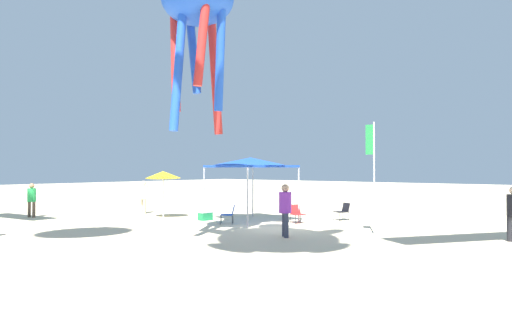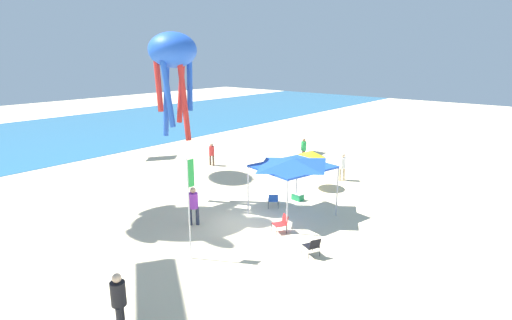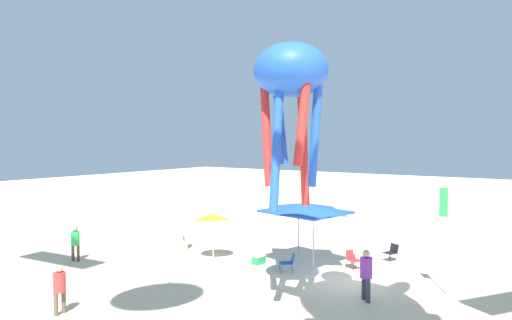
{
  "view_description": "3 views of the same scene",
  "coord_description": "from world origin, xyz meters",
  "px_view_note": "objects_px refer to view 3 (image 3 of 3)",
  "views": [
    {
      "loc": [
        -11.41,
        15.32,
        2.46
      ],
      "look_at": [
        2.43,
        -1.46,
        2.85
      ],
      "focal_mm": 32.06,
      "sensor_mm": 36.0,
      "label": 1
    },
    {
      "loc": [
        -13.67,
        -11.74,
        7.91
      ],
      "look_at": [
        1.3,
        0.8,
        2.79
      ],
      "focal_mm": 28.37,
      "sensor_mm": 36.0,
      "label": 2
    },
    {
      "loc": [
        -7.65,
        17.53,
        5.81
      ],
      "look_at": [
        -2.07,
        9.46,
        5.41
      ],
      "focal_mm": 31.38,
      "sensor_mm": 36.0,
      "label": 3
    }
  ],
  "objects_px": {
    "folding_chair_facing_ocean": "(392,251)",
    "folding_chair_left_of_tent": "(353,258)",
    "banner_flag": "(447,229)",
    "person_near_umbrella": "(60,285)",
    "person_far_stroller": "(366,271)",
    "person_by_tent": "(185,230)",
    "folding_chair_near_cooler": "(289,261)",
    "cooler_box": "(259,260)",
    "canopy_tent": "(305,208)",
    "kite_octopus_blue": "(291,79)",
    "person_beachcomber": "(75,241)",
    "beach_umbrella": "(212,216)"
  },
  "relations": [
    {
      "from": "beach_umbrella",
      "to": "folding_chair_near_cooler",
      "type": "relative_size",
      "value": 2.96
    },
    {
      "from": "folding_chair_facing_ocean",
      "to": "banner_flag",
      "type": "height_order",
      "value": "banner_flag"
    },
    {
      "from": "canopy_tent",
      "to": "beach_umbrella",
      "type": "relative_size",
      "value": 1.65
    },
    {
      "from": "folding_chair_facing_ocean",
      "to": "folding_chair_left_of_tent",
      "type": "distance_m",
      "value": 2.55
    },
    {
      "from": "person_by_tent",
      "to": "person_beachcomber",
      "type": "bearing_deg",
      "value": -100.86
    },
    {
      "from": "folding_chair_left_of_tent",
      "to": "banner_flag",
      "type": "distance_m",
      "value": 4.9
    },
    {
      "from": "person_near_umbrella",
      "to": "person_far_stroller",
      "type": "distance_m",
      "value": 10.67
    },
    {
      "from": "person_near_umbrella",
      "to": "kite_octopus_blue",
      "type": "bearing_deg",
      "value": -61.61
    },
    {
      "from": "person_far_stroller",
      "to": "banner_flag",
      "type": "bearing_deg",
      "value": 89.24
    },
    {
      "from": "cooler_box",
      "to": "banner_flag",
      "type": "xyz_separation_m",
      "value": [
        -8.25,
        -0.52,
        2.29
      ]
    },
    {
      "from": "cooler_box",
      "to": "person_near_umbrella",
      "type": "xyz_separation_m",
      "value": [
        1.99,
        8.94,
        0.79
      ]
    },
    {
      "from": "folding_chair_facing_ocean",
      "to": "person_by_tent",
      "type": "distance_m",
      "value": 10.72
    },
    {
      "from": "banner_flag",
      "to": "person_beachcomber",
      "type": "bearing_deg",
      "value": 18.04
    },
    {
      "from": "cooler_box",
      "to": "folding_chair_facing_ocean",
      "type": "bearing_deg",
      "value": -140.52
    },
    {
      "from": "person_near_umbrella",
      "to": "folding_chair_near_cooler",
      "type": "bearing_deg",
      "value": -28.5
    },
    {
      "from": "folding_chair_left_of_tent",
      "to": "person_beachcomber",
      "type": "bearing_deg",
      "value": 148.41
    },
    {
      "from": "person_near_umbrella",
      "to": "kite_octopus_blue",
      "type": "distance_m",
      "value": 10.32
    },
    {
      "from": "folding_chair_left_of_tent",
      "to": "canopy_tent",
      "type": "bearing_deg",
      "value": 141.62
    },
    {
      "from": "folding_chair_left_of_tent",
      "to": "kite_octopus_blue",
      "type": "height_order",
      "value": "kite_octopus_blue"
    },
    {
      "from": "cooler_box",
      "to": "beach_umbrella",
      "type": "bearing_deg",
      "value": 15.28
    },
    {
      "from": "folding_chair_near_cooler",
      "to": "person_by_tent",
      "type": "relative_size",
      "value": 0.46
    },
    {
      "from": "folding_chair_near_cooler",
      "to": "cooler_box",
      "type": "relative_size",
      "value": 1.23
    },
    {
      "from": "person_beachcomber",
      "to": "kite_octopus_blue",
      "type": "xyz_separation_m",
      "value": [
        -12.1,
        0.09,
        6.83
      ]
    },
    {
      "from": "beach_umbrella",
      "to": "folding_chair_facing_ocean",
      "type": "xyz_separation_m",
      "value": [
        -7.36,
        -4.78,
        -1.66
      ]
    },
    {
      "from": "beach_umbrella",
      "to": "person_far_stroller",
      "type": "xyz_separation_m",
      "value": [
        -8.34,
        1.24,
        -1.02
      ]
    },
    {
      "from": "folding_chair_left_of_tent",
      "to": "cooler_box",
      "type": "distance_m",
      "value": 4.39
    },
    {
      "from": "folding_chair_near_cooler",
      "to": "cooler_box",
      "type": "distance_m",
      "value": 1.89
    },
    {
      "from": "cooler_box",
      "to": "person_by_tent",
      "type": "xyz_separation_m",
      "value": [
        4.89,
        -0.11,
        0.84
      ]
    },
    {
      "from": "beach_umbrella",
      "to": "person_far_stroller",
      "type": "relative_size",
      "value": 1.28
    },
    {
      "from": "canopy_tent",
      "to": "cooler_box",
      "type": "xyz_separation_m",
      "value": [
        1.97,
        0.99,
        -2.51
      ]
    },
    {
      "from": "cooler_box",
      "to": "banner_flag",
      "type": "height_order",
      "value": "banner_flag"
    },
    {
      "from": "cooler_box",
      "to": "person_by_tent",
      "type": "height_order",
      "value": "person_by_tent"
    },
    {
      "from": "cooler_box",
      "to": "kite_octopus_blue",
      "type": "xyz_separation_m",
      "value": [
        -4.49,
        4.74,
        7.63
      ]
    },
    {
      "from": "folding_chair_facing_ocean",
      "to": "banner_flag",
      "type": "distance_m",
      "value": 5.25
    },
    {
      "from": "folding_chair_near_cooler",
      "to": "person_beachcomber",
      "type": "distance_m",
      "value": 10.42
    },
    {
      "from": "folding_chair_facing_ocean",
      "to": "kite_octopus_blue",
      "type": "relative_size",
      "value": 0.15
    },
    {
      "from": "person_by_tent",
      "to": "kite_octopus_blue",
      "type": "distance_m",
      "value": 12.55
    },
    {
      "from": "folding_chair_facing_ocean",
      "to": "person_beachcomber",
      "type": "xyz_separation_m",
      "value": [
        12.64,
        8.79,
        0.53
      ]
    },
    {
      "from": "cooler_box",
      "to": "person_far_stroller",
      "type": "bearing_deg",
      "value": 162.69
    },
    {
      "from": "cooler_box",
      "to": "kite_octopus_blue",
      "type": "relative_size",
      "value": 0.12
    },
    {
      "from": "canopy_tent",
      "to": "person_near_umbrella",
      "type": "xyz_separation_m",
      "value": [
        3.96,
        9.93,
        -1.72
      ]
    },
    {
      "from": "banner_flag",
      "to": "person_far_stroller",
      "type": "relative_size",
      "value": 2.21
    },
    {
      "from": "folding_chair_facing_ocean",
      "to": "person_by_tent",
      "type": "bearing_deg",
      "value": -132.87
    },
    {
      "from": "canopy_tent",
      "to": "person_near_umbrella",
      "type": "height_order",
      "value": "canopy_tent"
    },
    {
      "from": "kite_octopus_blue",
      "to": "cooler_box",
      "type": "bearing_deg",
      "value": -12.96
    },
    {
      "from": "folding_chair_facing_ocean",
      "to": "person_far_stroller",
      "type": "height_order",
      "value": "person_far_stroller"
    },
    {
      "from": "canopy_tent",
      "to": "folding_chair_left_of_tent",
      "type": "distance_m",
      "value": 3.12
    },
    {
      "from": "canopy_tent",
      "to": "kite_octopus_blue",
      "type": "xyz_separation_m",
      "value": [
        -2.52,
        5.72,
        5.12
      ]
    },
    {
      "from": "person_beachcomber",
      "to": "person_near_umbrella",
      "type": "bearing_deg",
      "value": 124.16
    },
    {
      "from": "person_by_tent",
      "to": "person_near_umbrella",
      "type": "bearing_deg",
      "value": -53.32
    }
  ]
}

